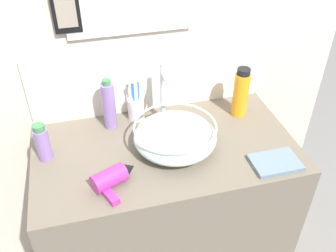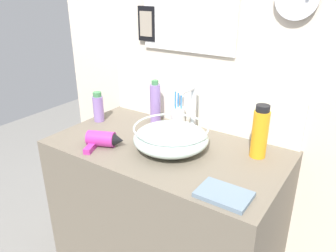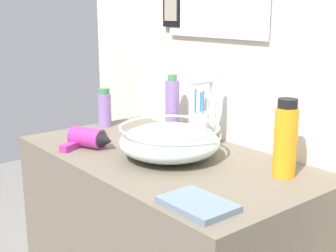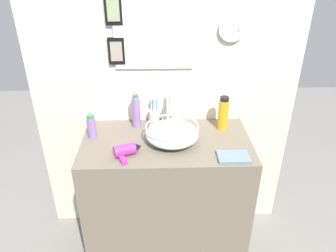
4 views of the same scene
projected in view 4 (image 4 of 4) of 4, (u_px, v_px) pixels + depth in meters
ground_plane at (167, 244)px, 2.47m from camera, size 6.00×6.00×0.00m
vanity_counter at (166, 197)px, 2.24m from camera, size 1.04×0.58×0.92m
back_panel at (165, 74)px, 2.15m from camera, size 1.77×0.10×2.45m
glass_bowl_sink at (172, 133)px, 1.98m from camera, size 0.32×0.32×0.11m
faucet at (171, 106)px, 2.09m from camera, size 0.02×0.12×0.27m
hair_drier at (127, 150)px, 1.86m from camera, size 0.18×0.17×0.07m
toothbrush_cup at (154, 116)px, 2.18m from camera, size 0.07×0.07×0.21m
lotion_bottle at (92, 127)px, 2.02m from camera, size 0.05×0.05×0.16m
spray_bottle at (136, 111)px, 2.13m from camera, size 0.05×0.05×0.23m
soap_dispenser at (223, 114)px, 2.10m from camera, size 0.07×0.07×0.23m
hand_towel at (233, 157)px, 1.85m from camera, size 0.18×0.12×0.02m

